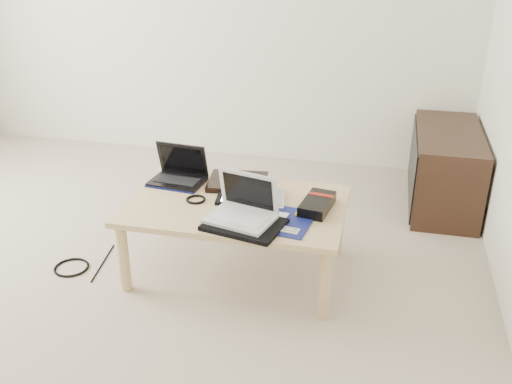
% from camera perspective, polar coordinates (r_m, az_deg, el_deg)
% --- Properties ---
extents(ground, '(4.00, 4.00, 0.00)m').
position_cam_1_polar(ground, '(3.05, -16.11, -9.34)').
color(ground, '#BCAC98').
rests_on(ground, ground).
extents(coffee_table, '(1.10, 0.70, 0.40)m').
position_cam_1_polar(coffee_table, '(2.91, -1.99, -1.97)').
color(coffee_table, '#DBC084').
rests_on(coffee_table, ground).
extents(media_cabinet, '(0.41, 0.90, 0.50)m').
position_cam_1_polar(media_cabinet, '(3.90, 18.28, 2.30)').
color(media_cabinet, '#331E15').
rests_on(media_cabinet, ground).
extents(book, '(0.34, 0.29, 0.03)m').
position_cam_1_polar(book, '(3.09, -1.85, 1.02)').
color(book, black).
rests_on(book, coffee_table).
extents(netbook, '(0.31, 0.24, 0.21)m').
position_cam_1_polar(netbook, '(3.15, -7.73, 1.78)').
color(netbook, black).
rests_on(netbook, coffee_table).
extents(tablet, '(0.31, 0.25, 0.02)m').
position_cam_1_polar(tablet, '(2.95, -1.17, -0.42)').
color(tablet, black).
rests_on(tablet, coffee_table).
extents(remote, '(0.10, 0.25, 0.02)m').
position_cam_1_polar(remote, '(2.91, 2.28, -0.67)').
color(remote, silver).
rests_on(remote, coffee_table).
extents(neoprene_sleeve, '(0.40, 0.33, 0.02)m').
position_cam_1_polar(neoprene_sleeve, '(2.67, -1.17, -3.28)').
color(neoprene_sleeve, black).
rests_on(neoprene_sleeve, coffee_table).
extents(white_laptop, '(0.35, 0.28, 0.22)m').
position_cam_1_polar(white_laptop, '(2.68, -1.34, -1.74)').
color(white_laptop, silver).
rests_on(white_laptop, neoprene_sleeve).
extents(motherboard, '(0.27, 0.32, 0.01)m').
position_cam_1_polar(motherboard, '(2.71, 3.08, -2.94)').
color(motherboard, '#0B174C').
rests_on(motherboard, coffee_table).
extents(gpu_box, '(0.17, 0.27, 0.06)m').
position_cam_1_polar(gpu_box, '(2.83, 6.14, -1.22)').
color(gpu_box, black).
rests_on(gpu_box, coffee_table).
extents(cable_coil, '(0.12, 0.12, 0.01)m').
position_cam_1_polar(cable_coil, '(2.93, -6.04, -0.74)').
color(cable_coil, black).
rests_on(cable_coil, coffee_table).
extents(floor_cable_coil, '(0.23, 0.23, 0.01)m').
position_cam_1_polar(floor_cable_coil, '(3.25, -17.96, -7.19)').
color(floor_cable_coil, black).
rests_on(floor_cable_coil, ground).
extents(floor_cable_trail, '(0.06, 0.38, 0.01)m').
position_cam_1_polar(floor_cable_trail, '(3.25, -15.06, -6.84)').
color(floor_cable_trail, black).
rests_on(floor_cable_trail, ground).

